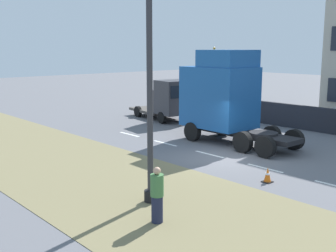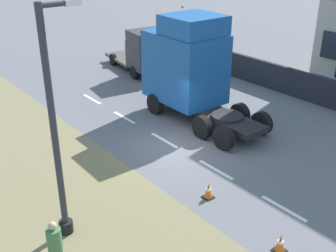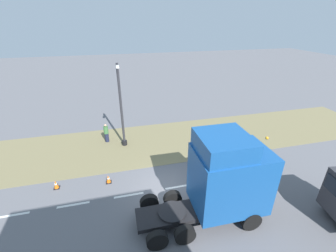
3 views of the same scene
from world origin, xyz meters
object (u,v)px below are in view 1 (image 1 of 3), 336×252
at_px(lamp_post, 151,111).
at_px(traffic_cone_trailing, 268,175).
at_px(pedestrian, 157,196).
at_px(flatbed_truck, 171,100).
at_px(lorry_cab, 223,96).

relative_size(lamp_post, traffic_cone_trailing, 11.80).
xyz_separation_m(lamp_post, pedestrian, (-0.99, -1.43, -2.23)).
height_order(flatbed_truck, lamp_post, lamp_post).
height_order(lorry_cab, lamp_post, lamp_post).
relative_size(lorry_cab, lamp_post, 0.99).
height_order(flatbed_truck, pedestrian, flatbed_truck).
height_order(lorry_cab, traffic_cone_trailing, lorry_cab).
bearing_deg(pedestrian, traffic_cone_trailing, 0.50).
height_order(lamp_post, pedestrian, lamp_post).
bearing_deg(lamp_post, traffic_cone_trailing, -16.76).
distance_m(flatbed_truck, traffic_cone_trailing, 14.09).
bearing_deg(lorry_cab, lamp_post, -151.80).
bearing_deg(flatbed_truck, pedestrian, 55.08).
xyz_separation_m(lorry_cab, pedestrian, (-9.81, -5.98, -1.65)).
relative_size(lorry_cab, pedestrian, 4.00).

